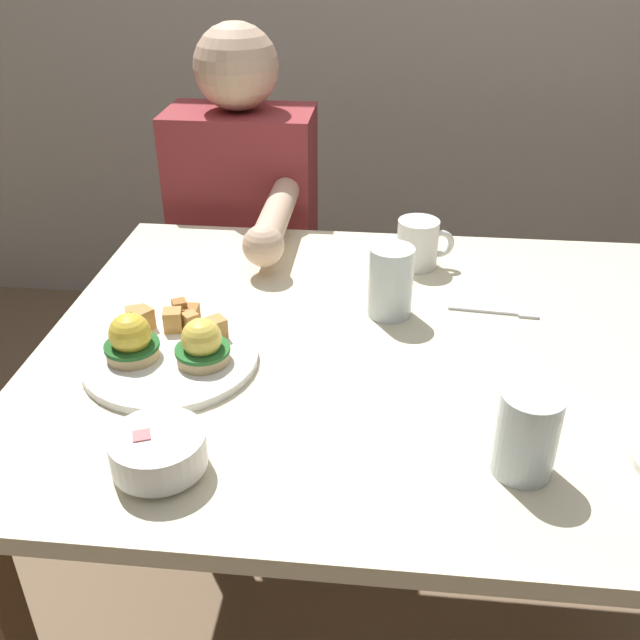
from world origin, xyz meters
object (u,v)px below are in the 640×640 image
eggs_benedict_plate (169,349)px  coffee_mug (419,242)px  fork (500,312)px  diner_person (245,237)px  water_glass_far (390,284)px  dining_table (408,399)px  water_glass_near (526,438)px  fruit_bowl (159,452)px

eggs_benedict_plate → coffee_mug: (0.39, 0.38, 0.03)m
fork → diner_person: diner_person is taller
water_glass_far → diner_person: diner_person is taller
water_glass_far → diner_person: (-0.36, 0.50, -0.15)m
dining_table → diner_person: bearing=123.4°
coffee_mug → water_glass_near: water_glass_near is taller
fruit_bowl → fork: bearing=43.7°
fruit_bowl → coffee_mug: coffee_mug is taller
fruit_bowl → fork: (0.47, 0.45, -0.03)m
eggs_benedict_plate → coffee_mug: 0.54m
eggs_benedict_plate → water_glass_far: bearing=29.0°
eggs_benedict_plate → fruit_bowl: (0.06, -0.24, 0.01)m
eggs_benedict_plate → water_glass_near: bearing=-20.8°
water_glass_far → diner_person: bearing=125.6°
dining_table → water_glass_far: water_glass_far is taller
coffee_mug → fork: coffee_mug is taller
dining_table → water_glass_near: water_glass_near is taller
coffee_mug → fork: size_ratio=0.72×
fork → diner_person: bearing=139.1°
fork → water_glass_far: bearing=-173.5°
fork → diner_person: size_ratio=0.14×
dining_table → fruit_bowl: bearing=-134.3°
eggs_benedict_plate → water_glass_near: water_glass_near is taller
water_glass_near → dining_table: bearing=115.7°
fruit_bowl → fork: 0.65m
fruit_bowl → eggs_benedict_plate: bearing=103.7°
dining_table → eggs_benedict_plate: (-0.37, -0.08, 0.13)m
eggs_benedict_plate → diner_person: 0.69m
dining_table → water_glass_far: size_ratio=9.63×
eggs_benedict_plate → fruit_bowl: 0.25m
coffee_mug → water_glass_far: bearing=-104.9°
fork → diner_person: (-0.55, 0.48, -0.09)m
dining_table → water_glass_near: 0.34m
eggs_benedict_plate → water_glass_far: 0.39m
water_glass_near → diner_person: size_ratio=0.10×
fruit_bowl → water_glass_far: bearing=57.0°
fruit_bowl → water_glass_far: (0.28, 0.43, 0.03)m
water_glass_far → dining_table: bearing=-69.0°
eggs_benedict_plate → fork: size_ratio=1.73×
dining_table → fruit_bowl: size_ratio=10.00×
coffee_mug → water_glass_far: (-0.05, -0.19, 0.01)m
water_glass_far → diner_person: 0.63m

